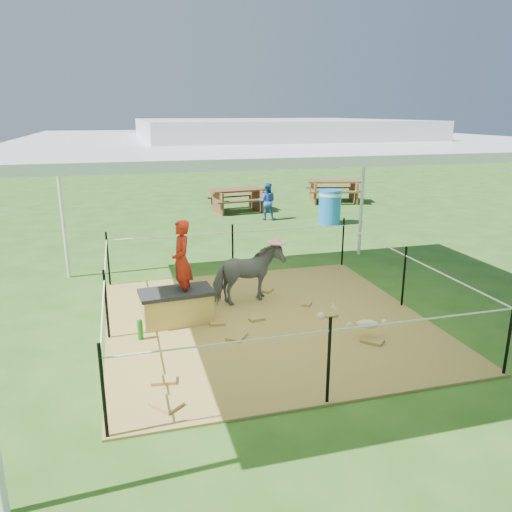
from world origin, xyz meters
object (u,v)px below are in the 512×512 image
object	(u,v)px
pony	(248,274)
trash_barrel	(330,207)
straw_bale	(177,308)
picnic_table_far	(333,191)
picnic_table_near	(237,200)
distant_person	(267,201)
woman	(181,254)
foal	(368,322)
green_bottle	(140,330)

from	to	relation	value
pony	trash_barrel	distance (m)	6.47
straw_bale	picnic_table_far	xyz separation A→B (m)	(6.44, 8.99, 0.13)
trash_barrel	pony	bearing A→B (deg)	-125.00
picnic_table_near	straw_bale	bearing A→B (deg)	-115.76
pony	distant_person	xyz separation A→B (m)	(2.19, 6.28, 0.03)
straw_bale	woman	world-z (taller)	woman
woman	picnic_table_far	distance (m)	11.02
foal	straw_bale	bearing A→B (deg)	176.21
trash_barrel	foal	bearing A→B (deg)	-109.53
woman	picnic_table_near	xyz separation A→B (m)	(2.75, 8.23, -0.71)
distant_person	foal	bearing A→B (deg)	105.26
green_bottle	picnic_table_near	xyz separation A→B (m)	(3.40, 8.68, 0.18)
picnic_table_near	woman	bearing A→B (deg)	-115.13
picnic_table_near	distant_person	xyz separation A→B (m)	(0.54, -1.47, 0.18)
distant_person	picnic_table_near	bearing A→B (deg)	-47.63
foal	distant_person	bearing A→B (deg)	106.30
green_bottle	picnic_table_near	bearing A→B (deg)	68.62
woman	green_bottle	xyz separation A→B (m)	(-0.65, -0.45, -0.89)
foal	trash_barrel	bearing A→B (deg)	93.67
straw_bale	woman	xyz separation A→B (m)	(0.10, 0.00, 0.81)
trash_barrel	picnic_table_near	bearing A→B (deg)	130.00
trash_barrel	distant_person	distance (m)	1.81
woman	picnic_table_far	world-z (taller)	woman
foal	woman	bearing A→B (deg)	175.22
straw_bale	picnic_table_near	xyz separation A→B (m)	(2.85, 8.23, 0.10)
trash_barrel	picnic_table_far	xyz separation A→B (m)	(1.54, 3.22, -0.10)
green_bottle	distant_person	bearing A→B (deg)	61.36
pony	foal	distance (m)	2.12
pony	woman	bearing A→B (deg)	99.14
woman	distant_person	world-z (taller)	woman
pony	trash_barrel	xyz separation A→B (m)	(3.71, 5.30, -0.04)
green_bottle	distant_person	distance (m)	8.22
straw_bale	foal	bearing A→B (deg)	-26.98
woman	green_bottle	distance (m)	1.19
picnic_table_far	distant_person	world-z (taller)	distant_person
straw_bale	green_bottle	bearing A→B (deg)	-140.71
pony	foal	bearing A→B (deg)	-158.72
picnic_table_far	woman	bearing A→B (deg)	-111.32
straw_bale	picnic_table_far	distance (m)	11.06
woman	distant_person	bearing A→B (deg)	149.47
woman	picnic_table_near	world-z (taller)	woman
pony	picnic_table_near	bearing A→B (deg)	-26.34
straw_bale	trash_barrel	size ratio (longest dim) A/B	1.04
straw_bale	green_bottle	distance (m)	0.72
straw_bale	picnic_table_far	bearing A→B (deg)	54.37
straw_bale	foal	distance (m)	2.72
straw_bale	distant_person	distance (m)	7.57
foal	picnic_table_far	world-z (taller)	picnic_table_far
distant_person	pony	bearing A→B (deg)	92.94
pony	trash_barrel	size ratio (longest dim) A/B	1.20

